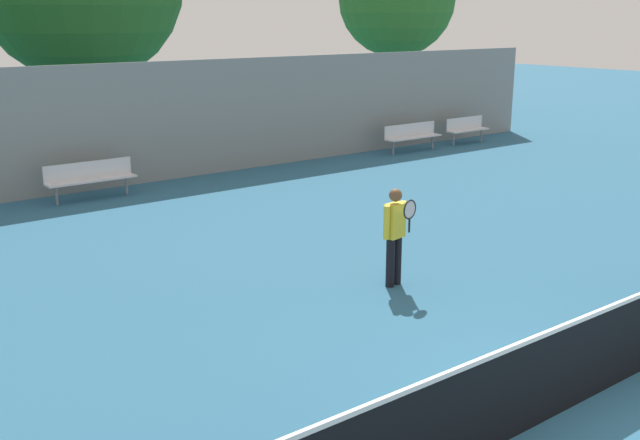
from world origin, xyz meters
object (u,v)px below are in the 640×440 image
at_px(tennis_player, 395,232).
at_px(bench_courtside_far, 90,176).
at_px(bench_adjacent_court, 466,127).
at_px(tennis_net, 574,362).
at_px(bench_courtside_near, 412,134).

relative_size(tennis_player, bench_courtside_far, 0.75).
distance_m(bench_courtside_far, bench_adjacent_court, 13.09).
bearing_deg(tennis_net, bench_courtside_near, 51.77).
bearing_deg(bench_courtside_far, bench_adjacent_court, -0.00).
height_order(bench_courtside_near, bench_adjacent_court, same).
height_order(bench_courtside_near, bench_courtside_far, same).
distance_m(tennis_net, tennis_player, 4.20).
relative_size(tennis_net, bench_courtside_near, 4.95).
relative_size(tennis_player, bench_courtside_near, 0.73).
distance_m(bench_courtside_near, bench_courtside_far, 10.52).
bearing_deg(bench_adjacent_court, tennis_player, -142.85).
distance_m(tennis_net, bench_adjacent_court, 17.92).
xyz_separation_m(tennis_net, tennis_player, (1.12, 4.04, 0.35)).
relative_size(bench_courtside_near, bench_courtside_far, 1.03).
xyz_separation_m(tennis_net, bench_courtside_far, (-0.48, 12.74, 0.02)).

